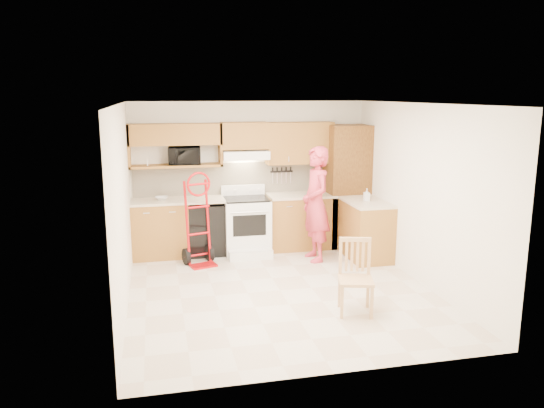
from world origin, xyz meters
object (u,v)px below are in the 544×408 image
object	(u,v)px
person	(316,204)
dining_chair	(356,278)
microwave	(184,156)
hand_truck	(200,224)
range	(247,221)

from	to	relation	value
person	dining_chair	xyz separation A→B (m)	(-0.15, -2.14, -0.46)
dining_chair	person	bearing A→B (deg)	101.06
microwave	hand_truck	xyz separation A→B (m)	(0.16, -0.74, -0.97)
microwave	person	world-z (taller)	person
microwave	range	xyz separation A→B (m)	(0.97, -0.29, -1.08)
hand_truck	dining_chair	distance (m)	2.83
person	hand_truck	size ratio (longest dim) A/B	1.38
hand_truck	dining_chair	world-z (taller)	hand_truck
person	range	bearing A→B (deg)	-123.50
microwave	person	xyz separation A→B (m)	(1.98, -0.87, -0.72)
person	hand_truck	xyz separation A→B (m)	(-1.82, 0.14, -0.25)
person	hand_truck	world-z (taller)	person
microwave	range	distance (m)	1.48
dining_chair	microwave	bearing A→B (deg)	136.26
microwave	range	bearing A→B (deg)	-12.71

